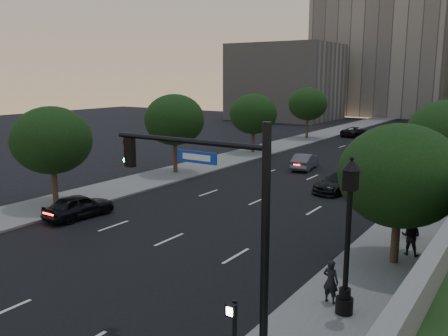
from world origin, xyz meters
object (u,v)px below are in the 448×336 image
Objects in this scene: traffic_signal_mast at (232,236)px; pedestrian_b at (411,236)px; sedan_mid_left at (305,161)px; sedan_far_left at (356,132)px; sedan_near_right at (341,182)px; sedan_near_left at (79,206)px; sedan_far_right at (404,152)px; pedestrian_c at (412,219)px; street_lamp at (347,244)px; pedestrian_a at (331,281)px.

pedestrian_b is at bearing 76.21° from traffic_signal_mast.
traffic_signal_mast reaches higher than sedan_mid_left.
sedan_near_right is (9.31, -31.36, 0.05)m from sedan_far_left.
sedan_near_left is 17.95m from sedan_near_right.
pedestrian_c is at bearing -79.48° from sedan_far_right.
sedan_far_right is at bearing 99.97° from street_lamp.
pedestrian_c is at bearing 122.30° from sedan_mid_left.
pedestrian_a is at bearing -84.57° from sedan_far_right.
sedan_near_right is 17.70m from pedestrian_a.
sedan_far_right is (6.21, 9.62, 0.09)m from sedan_mid_left.
street_lamp is 33.73m from sedan_far_right.
sedan_far_right reaches higher than sedan_near_right.
pedestrian_b reaches higher than sedan_near_left.
street_lamp is 3.07× the size of pedestrian_c.
pedestrian_c is at bearing -78.49° from pedestrian_b.
pedestrian_a is 0.92× the size of pedestrian_b.
pedestrian_b reaches higher than sedan_mid_left.
pedestrian_b reaches higher than pedestrian_a.
sedan_far_right reaches higher than sedan_near_left.
pedestrian_c is at bearing -33.82° from sedan_near_right.
pedestrian_a is (5.14, -32.70, 0.15)m from sedan_far_right.
traffic_signal_mast is at bearing 78.17° from pedestrian_a.
sedan_mid_left reaches higher than sedan_far_left.
pedestrian_a is (15.05, -48.11, 0.29)m from sedan_far_left.
traffic_signal_mast reaches higher than sedan_far_left.
street_lamp is 26.52m from sedan_mid_left.
sedan_near_left reaches higher than sedan_mid_left.
pedestrian_b is 2.67m from pedestrian_c.
pedestrian_a reaches higher than sedan_near_right.
traffic_signal_mast reaches higher than pedestrian_a.
sedan_near_left is at bearing 155.98° from traffic_signal_mast.
pedestrian_a reaches higher than sedan_mid_left.
pedestrian_a is at bearing 145.64° from street_lamp.
sedan_near_right is at bearing -120.97° from sedan_near_left.
street_lamp is 1.88m from pedestrian_a.
traffic_signal_mast is 4.59m from street_lamp.
pedestrian_b is (7.04, -10.32, 0.32)m from sedan_near_right.
sedan_far_left is 2.72× the size of pedestrian_b.
sedan_far_left is at bearing 122.54° from sedan_near_right.
sedan_near_right is 2.79× the size of pedestrian_b.
sedan_near_right is at bearing 123.06° from sedan_mid_left.
sedan_near_right is at bearing -55.71° from pedestrian_b.
street_lamp is 1.19× the size of sedan_far_right.
sedan_near_right is 1.04× the size of sedan_far_right.
street_lamp reaches higher than sedan_mid_left.
sedan_far_right is 24.39m from pedestrian_c.
sedan_mid_left is (-9.98, 27.52, -2.96)m from traffic_signal_mast.
sedan_far_right reaches higher than sedan_mid_left.
pedestrian_b is (16.35, -41.68, 0.36)m from sedan_far_left.
sedan_far_left is (1.18, 45.93, -0.05)m from sedan_near_left.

